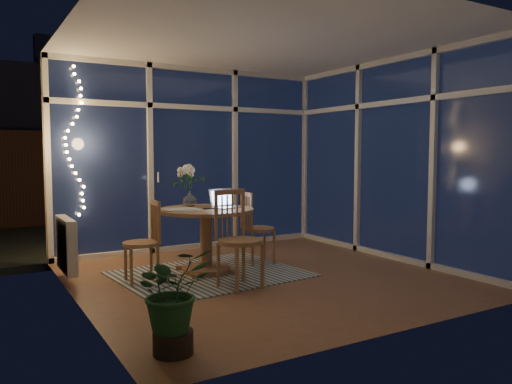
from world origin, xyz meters
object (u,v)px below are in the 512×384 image
at_px(potted_plant, 173,300).
at_px(chair_right, 259,227).
at_px(chair_front, 240,239).
at_px(flower_vase, 190,198).
at_px(dining_table, 206,241).
at_px(chair_left, 141,241).
at_px(laptop, 228,198).

bearing_deg(potted_plant, chair_right, 47.76).
relative_size(chair_front, flower_vase, 4.85).
xyz_separation_m(dining_table, chair_right, (0.77, 0.12, 0.09)).
bearing_deg(chair_left, dining_table, 97.16).
distance_m(chair_right, chair_front, 1.16).
distance_m(dining_table, laptop, 0.56).
bearing_deg(potted_plant, laptop, 54.08).
xyz_separation_m(dining_table, flower_vase, (-0.06, 0.32, 0.48)).
bearing_deg(potted_plant, chair_front, 46.09).
bearing_deg(dining_table, flower_vase, 100.87).
relative_size(chair_right, potted_plant, 1.21).
relative_size(dining_table, potted_plant, 1.44).
xyz_separation_m(chair_left, chair_right, (1.55, 0.16, 0.02)).
height_order(dining_table, chair_front, chair_front).
relative_size(chair_front, potted_plant, 1.34).
bearing_deg(laptop, dining_table, 155.76).
bearing_deg(flower_vase, potted_plant, -115.34).
relative_size(dining_table, chair_left, 1.24).
xyz_separation_m(chair_front, flower_vase, (-0.09, 1.10, 0.34)).
height_order(laptop, potted_plant, laptop).
bearing_deg(chair_front, dining_table, 83.86).
distance_m(chair_right, flower_vase, 0.94).
xyz_separation_m(chair_right, chair_front, (-0.74, -0.89, 0.05)).
bearing_deg(flower_vase, laptop, -50.65).
xyz_separation_m(chair_right, flower_vase, (-0.83, 0.21, 0.39)).
relative_size(chair_left, laptop, 2.70).
height_order(chair_left, flower_vase, flower_vase).
bearing_deg(chair_left, laptop, 92.97).
height_order(chair_left, chair_right, chair_right).
bearing_deg(chair_front, chair_left, 129.58).
relative_size(chair_left, potted_plant, 1.16).
bearing_deg(chair_right, dining_table, 105.22).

